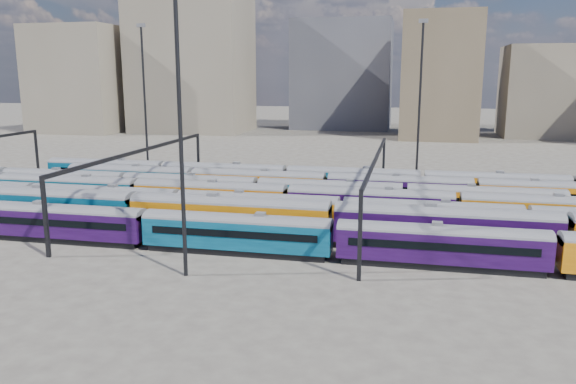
% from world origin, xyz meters
% --- Properties ---
extents(ground, '(500.00, 500.00, 0.00)m').
position_xyz_m(ground, '(0.00, 0.00, 0.00)').
color(ground, '#413C37').
rests_on(ground, ground).
extents(rake_0, '(115.97, 2.83, 4.75)m').
position_xyz_m(rake_0, '(7.22, -15.00, 2.50)').
color(rake_0, black).
rests_on(rake_0, ground).
extents(rake_1, '(133.33, 3.25, 5.48)m').
position_xyz_m(rake_1, '(6.35, -10.00, 2.88)').
color(rake_1, black).
rests_on(rake_1, ground).
extents(rake_2, '(116.24, 2.84, 4.77)m').
position_xyz_m(rake_2, '(-12.87, -5.00, 2.50)').
color(rake_2, black).
rests_on(rake_2, ground).
extents(rake_3, '(140.23, 2.93, 4.93)m').
position_xyz_m(rake_3, '(9.43, 0.00, 2.59)').
color(rake_3, black).
rests_on(rake_3, ground).
extents(rake_4, '(95.78, 2.81, 4.72)m').
position_xyz_m(rake_4, '(-15.48, 5.00, 2.48)').
color(rake_4, black).
rests_on(rake_4, ground).
extents(rake_5, '(98.28, 2.88, 4.84)m').
position_xyz_m(rake_5, '(12.62, 10.00, 2.54)').
color(rake_5, black).
rests_on(rake_5, ground).
extents(rake_6, '(118.42, 2.89, 4.86)m').
position_xyz_m(rake_6, '(15.75, 15.00, 2.55)').
color(rake_6, black).
rests_on(rake_6, ground).
extents(gantry_1, '(0.35, 40.35, 8.03)m').
position_xyz_m(gantry_1, '(-20.00, 0.00, 6.79)').
color(gantry_1, black).
rests_on(gantry_1, ground).
extents(gantry_2, '(0.35, 40.35, 8.03)m').
position_xyz_m(gantry_2, '(10.00, 0.00, 6.79)').
color(gantry_2, black).
rests_on(gantry_2, ground).
extents(mast_1, '(1.40, 0.50, 25.60)m').
position_xyz_m(mast_1, '(-30.00, 22.00, 13.97)').
color(mast_1, black).
rests_on(mast_1, ground).
extents(mast_2, '(1.40, 0.50, 25.60)m').
position_xyz_m(mast_2, '(-5.00, -22.00, 13.97)').
color(mast_2, black).
rests_on(mast_2, ground).
extents(mast_3, '(1.40, 0.50, 25.60)m').
position_xyz_m(mast_3, '(15.00, 24.00, 13.97)').
color(mast_3, black).
rests_on(mast_3, ground).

